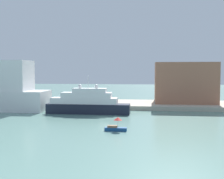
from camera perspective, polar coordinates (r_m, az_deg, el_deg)
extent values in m
plane|color=slate|center=(81.66, -1.71, -5.51)|extent=(400.00, 400.00, 0.00)
cube|color=#B7AD99|center=(108.16, 0.53, -2.86)|extent=(110.00, 22.19, 1.44)
cube|color=black|center=(89.93, -4.61, -3.71)|extent=(25.25, 4.92, 2.99)
cube|color=white|center=(89.92, -5.40, -2.17)|extent=(20.20, 4.53, 1.82)
cube|color=white|center=(89.60, -4.94, -1.08)|extent=(15.15, 4.13, 1.63)
cube|color=white|center=(89.28, -4.31, -0.16)|extent=(10.10, 3.74, 1.27)
cylinder|color=silver|center=(89.25, -4.63, 1.49)|extent=(0.16, 0.16, 3.87)
sphere|color=white|center=(88.83, -3.03, 0.62)|extent=(1.17, 1.17, 1.17)
sphere|color=white|center=(89.86, -6.20, 0.64)|extent=(1.17, 1.17, 1.17)
cube|color=navy|center=(64.20, 0.72, -7.69)|extent=(4.78, 1.22, 0.76)
cube|color=#8C6647|center=(64.17, 0.08, -7.15)|extent=(2.10, 0.98, 0.45)
cylinder|color=#B2B2B2|center=(63.92, 1.15, -6.66)|extent=(0.06, 0.06, 1.62)
cone|color=red|center=(63.73, 1.15, -5.66)|extent=(1.81, 1.81, 0.63)
cube|color=silver|center=(100.64, -15.87, -3.63)|extent=(5.61, 1.73, 0.96)
cube|color=#9E664C|center=(110.48, 13.88, 1.32)|extent=(21.44, 15.54, 14.52)
cube|color=#1E4C99|center=(105.14, -8.74, -2.49)|extent=(3.82, 1.73, 0.76)
cube|color=#262D33|center=(105.12, -8.84, -2.10)|extent=(2.29, 1.56, 0.65)
cylinder|color=#334C8C|center=(106.43, -5.98, -2.21)|extent=(0.36, 0.36, 1.41)
sphere|color=tan|center=(106.35, -5.98, -1.77)|extent=(0.24, 0.24, 0.24)
cylinder|color=black|center=(98.02, 1.51, -2.94)|extent=(0.50, 0.50, 0.60)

